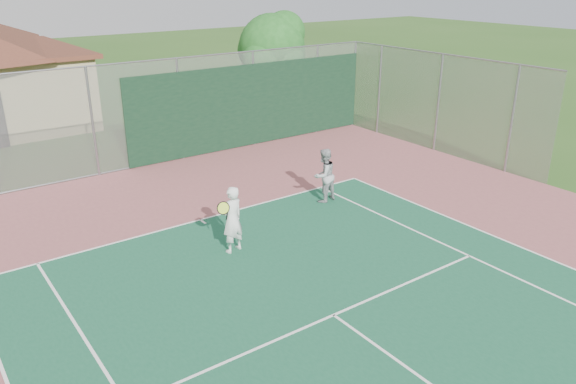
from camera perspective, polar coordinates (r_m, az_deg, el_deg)
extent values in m
cylinder|color=gray|center=(18.76, -19.24, 6.66)|extent=(0.08, 0.08, 3.50)
cylinder|color=gray|center=(19.78, -10.91, 8.19)|extent=(0.08, 0.08, 3.50)
cylinder|color=gray|center=(21.18, -3.49, 9.40)|extent=(0.08, 0.08, 3.50)
cylinder|color=gray|center=(22.89, 2.95, 10.32)|extent=(0.08, 0.08, 3.50)
cylinder|color=gray|center=(24.17, 6.72, 10.80)|extent=(0.08, 0.08, 3.50)
cylinder|color=gray|center=(18.72, -16.94, 12.39)|extent=(20.00, 0.05, 0.05)
cylinder|color=gray|center=(19.52, -15.86, 2.37)|extent=(20.00, 0.05, 0.05)
cube|color=#999EA0|center=(19.05, -16.37, 7.20)|extent=(20.00, 0.02, 3.50)
cube|color=black|center=(21.18, -3.41, 8.85)|extent=(10.00, 0.04, 3.00)
cylinder|color=gray|center=(23.11, 9.25, 10.18)|extent=(0.08, 0.08, 3.50)
cylinder|color=gray|center=(21.14, 15.01, 8.69)|extent=(0.08, 0.08, 3.50)
cylinder|color=gray|center=(19.44, 21.80, 6.81)|extent=(0.08, 0.08, 3.50)
cube|color=#999EA0|center=(21.14, 15.01, 8.69)|extent=(0.02, 9.00, 3.50)
cylinder|color=#392614|center=(24.97, -1.59, 10.07)|extent=(0.32, 0.32, 2.47)
sphere|color=#1A541A|center=(24.66, -1.64, 14.49)|extent=(2.82, 2.82, 2.82)
sphere|color=#1A541A|center=(25.37, -0.45, 13.89)|extent=(1.94, 1.94, 1.94)
sphere|color=#1A541A|center=(24.04, -2.57, 13.24)|extent=(1.76, 1.76, 1.76)
sphere|color=#1A541A|center=(24.19, -0.19, 13.10)|extent=(1.59, 1.59, 1.59)
sphere|color=#1A541A|center=(25.12, -3.09, 14.19)|extent=(1.76, 1.76, 1.76)
sphere|color=#1A541A|center=(24.75, -0.37, 15.96)|extent=(1.76, 1.76, 1.76)
imported|color=silver|center=(13.05, -5.68, -2.87)|extent=(0.66, 0.51, 1.61)
imported|color=#9D9FA1|center=(15.92, 3.67, 1.64)|extent=(0.83, 0.69, 1.55)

